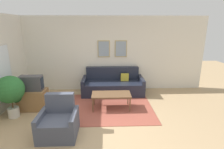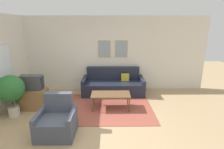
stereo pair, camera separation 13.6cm
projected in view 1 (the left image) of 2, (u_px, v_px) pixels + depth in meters
The scene contains 11 objects.
ground_plane at pixel (92, 130), 4.12m from camera, with size 16.00×16.00×0.00m, color tan.
area_rug at pixel (110, 107), 5.22m from camera, with size 2.52×2.05×0.01m.
wall_back at pixel (96, 54), 6.40m from camera, with size 8.00×0.09×2.70m.
couch at pixel (113, 85), 6.26m from camera, with size 2.15×0.90×0.91m.
coffee_table at pixel (111, 95), 5.07m from camera, with size 1.12×0.55×0.46m.
tv_stand at pixel (33, 99), 5.08m from camera, with size 0.77×0.50×0.58m.
tv at pixel (31, 83), 4.95m from camera, with size 0.63×0.28×0.43m.
armchair at pixel (59, 123), 3.87m from camera, with size 0.81×0.76×0.89m.
potted_plant_tall at pixel (10, 91), 4.49m from camera, with size 0.71×0.71×1.14m.
potted_plant_by_window at pixel (29, 86), 5.34m from camera, with size 0.59×0.59×0.90m.
potted_plant_small at pixel (18, 96), 4.93m from camera, with size 0.47×0.47×0.72m.
Camera 1 is at (0.34, -3.62, 2.38)m, focal length 28.00 mm.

